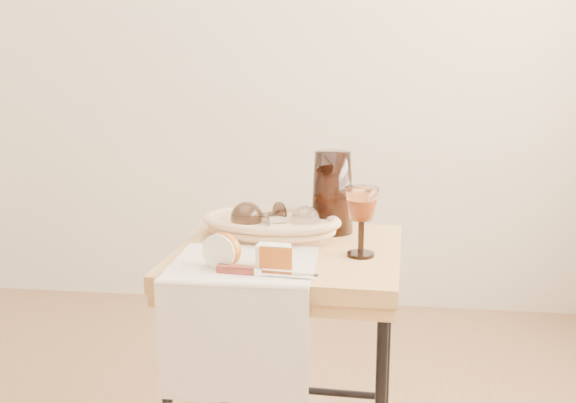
% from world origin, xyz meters
% --- Properties ---
extents(wall_back, '(3.60, 0.00, 2.70)m').
position_xyz_m(wall_back, '(0.00, 1.80, 1.35)').
color(wall_back, beige).
rests_on(wall_back, ground).
extents(side_table, '(0.56, 0.56, 0.68)m').
position_xyz_m(side_table, '(0.52, 0.37, 0.34)').
color(side_table, olive).
rests_on(side_table, floor).
extents(tea_towel, '(0.32, 0.29, 0.01)m').
position_xyz_m(tea_towel, '(0.43, 0.22, 0.68)').
color(tea_towel, white).
rests_on(tea_towel, side_table).
extents(bread_basket, '(0.34, 0.26, 0.05)m').
position_xyz_m(bread_basket, '(0.46, 0.46, 0.71)').
color(bread_basket, '#AD7344').
rests_on(bread_basket, side_table).
extents(goblet_lying_a, '(0.15, 0.16, 0.08)m').
position_xyz_m(goblet_lying_a, '(0.43, 0.48, 0.73)').
color(goblet_lying_a, '#473225').
rests_on(goblet_lying_a, bread_basket).
extents(goblet_lying_b, '(0.14, 0.12, 0.07)m').
position_xyz_m(goblet_lying_b, '(0.51, 0.44, 0.73)').
color(goblet_lying_b, white).
rests_on(goblet_lying_b, bread_basket).
extents(pitcher, '(0.24, 0.27, 0.25)m').
position_xyz_m(pitcher, '(0.61, 0.54, 0.79)').
color(pitcher, black).
rests_on(pitcher, side_table).
extents(wine_goblet, '(0.10, 0.10, 0.17)m').
position_xyz_m(wine_goblet, '(0.69, 0.33, 0.76)').
color(wine_goblet, white).
rests_on(wine_goblet, side_table).
extents(apple_half, '(0.09, 0.07, 0.08)m').
position_xyz_m(apple_half, '(0.40, 0.19, 0.72)').
color(apple_half, '#BE0E05').
rests_on(apple_half, tea_towel).
extents(apple_wedge, '(0.07, 0.04, 0.05)m').
position_xyz_m(apple_wedge, '(0.50, 0.21, 0.71)').
color(apple_wedge, white).
rests_on(apple_wedge, tea_towel).
extents(table_knife, '(0.21, 0.04, 0.02)m').
position_xyz_m(table_knife, '(0.49, 0.14, 0.69)').
color(table_knife, silver).
rests_on(table_knife, tea_towel).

